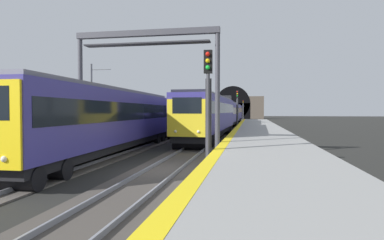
{
  "coord_description": "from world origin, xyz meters",
  "views": [
    {
      "loc": [
        -14.01,
        -3.79,
        2.72
      ],
      "look_at": [
        13.19,
        1.16,
        1.94
      ],
      "focal_mm": 30.3,
      "sensor_mm": 36.0,
      "label": 1
    }
  ],
  "objects_px": {
    "railway_signal_near": "(208,98)",
    "catenary_mast_near": "(92,100)",
    "railway_signal_mid": "(237,106)",
    "overhead_signal_gantry": "(146,62)",
    "train_adjacent_platform": "(180,114)",
    "railway_signal_far": "(243,109)",
    "train_main_approaching": "(226,113)"
  },
  "relations": [
    {
      "from": "train_adjacent_platform",
      "to": "railway_signal_near",
      "type": "height_order",
      "value": "railway_signal_near"
    },
    {
      "from": "train_adjacent_platform",
      "to": "catenary_mast_near",
      "type": "bearing_deg",
      "value": -44.93
    },
    {
      "from": "railway_signal_near",
      "to": "overhead_signal_gantry",
      "type": "bearing_deg",
      "value": -132.13
    },
    {
      "from": "train_main_approaching",
      "to": "train_adjacent_platform",
      "type": "distance_m",
      "value": 12.08
    },
    {
      "from": "railway_signal_near",
      "to": "catenary_mast_near",
      "type": "height_order",
      "value": "catenary_mast_near"
    },
    {
      "from": "railway_signal_far",
      "to": "catenary_mast_near",
      "type": "relative_size",
      "value": 0.72
    },
    {
      "from": "train_adjacent_platform",
      "to": "overhead_signal_gantry",
      "type": "distance_m",
      "value": 20.38
    },
    {
      "from": "railway_signal_near",
      "to": "train_adjacent_platform",
      "type": "bearing_deg",
      "value": -164.63
    },
    {
      "from": "train_adjacent_platform",
      "to": "catenary_mast_near",
      "type": "xyz_separation_m",
      "value": [
        -7.9,
        7.45,
        1.57
      ]
    },
    {
      "from": "train_adjacent_platform",
      "to": "railway_signal_near",
      "type": "relative_size",
      "value": 10.91
    },
    {
      "from": "railway_signal_mid",
      "to": "catenary_mast_near",
      "type": "height_order",
      "value": "catenary_mast_near"
    },
    {
      "from": "train_adjacent_platform",
      "to": "overhead_signal_gantry",
      "type": "xyz_separation_m",
      "value": [
        -19.97,
        -2.33,
        3.35
      ]
    },
    {
      "from": "train_adjacent_platform",
      "to": "railway_signal_far",
      "type": "distance_m",
      "value": 44.46
    },
    {
      "from": "train_main_approaching",
      "to": "overhead_signal_gantry",
      "type": "bearing_deg",
      "value": -2.58
    },
    {
      "from": "railway_signal_near",
      "to": "catenary_mast_near",
      "type": "bearing_deg",
      "value": -138.62
    },
    {
      "from": "railway_signal_far",
      "to": "catenary_mast_near",
      "type": "bearing_deg",
      "value": -15.09
    },
    {
      "from": "train_main_approaching",
      "to": "catenary_mast_near",
      "type": "relative_size",
      "value": 7.73
    },
    {
      "from": "railway_signal_far",
      "to": "overhead_signal_gantry",
      "type": "distance_m",
      "value": 64.12
    },
    {
      "from": "train_adjacent_platform",
      "to": "overhead_signal_gantry",
      "type": "height_order",
      "value": "overhead_signal_gantry"
    },
    {
      "from": "train_adjacent_platform",
      "to": "railway_signal_far",
      "type": "xyz_separation_m",
      "value": [
        43.97,
        -6.54,
        0.88
      ]
    },
    {
      "from": "train_adjacent_platform",
      "to": "railway_signal_near",
      "type": "bearing_deg",
      "value": 13.77
    },
    {
      "from": "railway_signal_mid",
      "to": "overhead_signal_gantry",
      "type": "distance_m",
      "value": 28.77
    },
    {
      "from": "train_adjacent_platform",
      "to": "railway_signal_far",
      "type": "height_order",
      "value": "railway_signal_far"
    },
    {
      "from": "train_adjacent_platform",
      "to": "railway_signal_mid",
      "type": "distance_m",
      "value": 10.7
    },
    {
      "from": "train_main_approaching",
      "to": "train_adjacent_platform",
      "type": "relative_size",
      "value": 0.97
    },
    {
      "from": "railway_signal_mid",
      "to": "catenary_mast_near",
      "type": "distance_m",
      "value": 21.48
    },
    {
      "from": "railway_signal_near",
      "to": "catenary_mast_near",
      "type": "xyz_separation_m",
      "value": [
        15.87,
        13.99,
        0.56
      ]
    },
    {
      "from": "railway_signal_far",
      "to": "overhead_signal_gantry",
      "type": "relative_size",
      "value": 0.62
    },
    {
      "from": "train_main_approaching",
      "to": "overhead_signal_gantry",
      "type": "distance_m",
      "value": 31.36
    },
    {
      "from": "train_adjacent_platform",
      "to": "railway_signal_far",
      "type": "relative_size",
      "value": 11.02
    },
    {
      "from": "railway_signal_mid",
      "to": "train_adjacent_platform",
      "type": "bearing_deg",
      "value": -37.89
    },
    {
      "from": "railway_signal_near",
      "to": "railway_signal_mid",
      "type": "relative_size",
      "value": 0.97
    }
  ]
}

